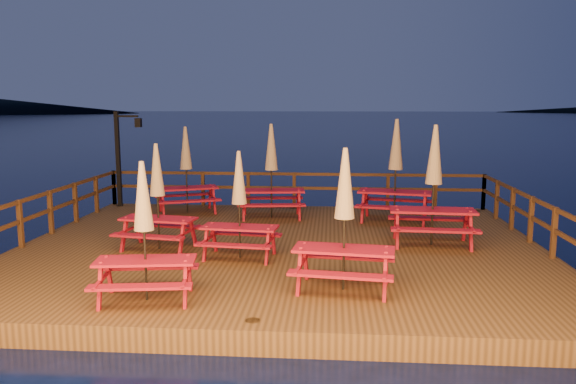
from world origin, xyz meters
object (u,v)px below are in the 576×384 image
object	(u,v)px
picnic_table_0	(239,203)
picnic_table_1	(396,169)
picnic_table_2	(158,195)
lamp_post	(123,150)

from	to	relation	value
picnic_table_0	picnic_table_1	world-z (taller)	picnic_table_1
picnic_table_1	picnic_table_2	world-z (taller)	picnic_table_1
picnic_table_0	picnic_table_2	size ratio (longest dim) A/B	0.96
lamp_post	picnic_table_0	distance (m)	7.38
picnic_table_1	picnic_table_2	size ratio (longest dim) A/B	1.19
lamp_post	picnic_table_2	xyz separation A→B (m)	(2.71, -5.13, -0.56)
picnic_table_0	picnic_table_2	world-z (taller)	picnic_table_2
lamp_post	picnic_table_1	xyz separation A→B (m)	(8.31, -1.66, -0.33)
lamp_post	picnic_table_2	bearing A→B (deg)	-62.19
picnic_table_0	picnic_table_1	distance (m)	5.48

